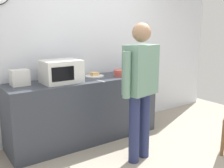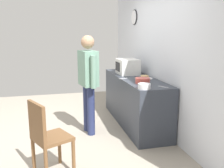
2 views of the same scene
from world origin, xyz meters
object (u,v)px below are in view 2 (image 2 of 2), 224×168
sandwich_plate (145,78)px  wooden_chair (46,135)px  person_standing (88,77)px  microwave (128,67)px  salad_bowl (143,81)px  fork_utensil (123,78)px  cereal_bowl (144,86)px  toaster (127,66)px  spoon_utensil (163,87)px

sandwich_plate → wooden_chair: size_ratio=0.30×
person_standing → sandwich_plate: bearing=91.4°
microwave → salad_bowl: size_ratio=2.10×
salad_bowl → fork_utensil: salad_bowl is taller
microwave → sandwich_plate: size_ratio=1.79×
microwave → salad_bowl: microwave is taller
salad_bowl → cereal_bowl: salad_bowl is taller
salad_bowl → sandwich_plate: bearing=153.8°
cereal_bowl → person_standing: size_ratio=0.11×
fork_utensil → wooden_chair: bearing=-45.0°
cereal_bowl → person_standing: person_standing is taller
sandwich_plate → microwave: bearing=-167.0°
toaster → wooden_chair: toaster is taller
cereal_bowl → microwave: bearing=172.8°
wooden_chair → salad_bowl: bearing=119.4°
spoon_utensil → microwave: bearing=-173.1°
microwave → person_standing: person_standing is taller
wooden_chair → cereal_bowl: bearing=108.8°
salad_bowl → person_standing: person_standing is taller
toaster → fork_utensil: bearing=-20.6°
toaster → spoon_utensil: (1.80, 0.02, -0.10)m
salad_bowl → spoon_utensil: bearing=31.3°
fork_utensil → wooden_chair: 1.95m
microwave → spoon_utensil: size_ratio=2.94×
microwave → person_standing: 1.08m
microwave → cereal_bowl: size_ratio=2.65×
toaster → fork_utensil: 1.05m
fork_utensil → person_standing: bearing=-77.9°
spoon_utensil → wooden_chair: (0.53, -1.74, -0.38)m
spoon_utensil → person_standing: size_ratio=0.10×
toaster → cereal_bowl: bearing=-9.5°
microwave → fork_utensil: bearing=-25.8°
wooden_chair → sandwich_plate: bearing=125.8°
toaster → person_standing: 1.52m
fork_utensil → spoon_utensil: 0.91m
microwave → spoon_utensil: microwave is taller
microwave → toaster: size_ratio=2.27×
microwave → fork_utensil: (0.47, -0.23, -0.15)m
microwave → sandwich_plate: (0.59, 0.14, -0.13)m
cereal_bowl → spoon_utensil: size_ratio=1.11×
microwave → wooden_chair: size_ratio=0.53×
person_standing → cereal_bowl: bearing=44.5°
cereal_bowl → fork_utensil: cereal_bowl is taller
sandwich_plate → wooden_chair: sandwich_plate is taller
sandwich_plate → cereal_bowl: size_ratio=1.48×
salad_bowl → fork_utensil: bearing=-159.7°
salad_bowl → cereal_bowl: 0.40m
salad_bowl → cereal_bowl: bearing=-17.6°
salad_bowl → microwave: bearing=177.2°
sandwich_plate → salad_bowl: 0.42m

